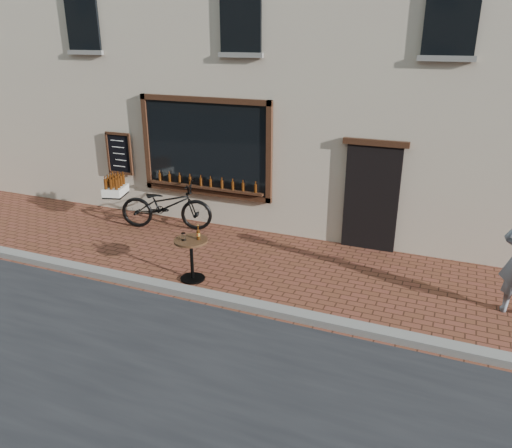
% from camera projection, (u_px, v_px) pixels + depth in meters
% --- Properties ---
extents(ground, '(90.00, 90.00, 0.00)m').
position_uv_depth(ground, '(213.00, 307.00, 8.31)').
color(ground, brown).
rests_on(ground, ground).
extents(kerb, '(90.00, 0.25, 0.12)m').
position_uv_depth(kerb, '(218.00, 298.00, 8.46)').
color(kerb, slate).
rests_on(kerb, ground).
extents(shop_building, '(28.00, 6.20, 10.00)m').
position_uv_depth(shop_building, '(329.00, 1.00, 12.13)').
color(shop_building, '#C1B498').
rests_on(shop_building, ground).
extents(cargo_bicycle, '(2.56, 1.34, 1.20)m').
position_uv_depth(cargo_bicycle, '(164.00, 205.00, 11.49)').
color(cargo_bicycle, black).
rests_on(cargo_bicycle, ground).
extents(bistro_table, '(0.62, 0.62, 1.06)m').
position_uv_depth(bistro_table, '(192.00, 251.00, 9.05)').
color(bistro_table, black).
rests_on(bistro_table, ground).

